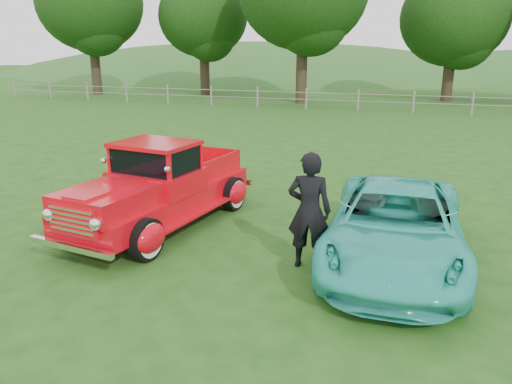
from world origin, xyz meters
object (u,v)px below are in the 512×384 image
(tree_mid_west, at_px, (203,17))
(man, at_px, (309,211))
(tree_near_east, at_px, (454,18))
(tree_far_west, at_px, (90,3))
(red_pickup, at_px, (159,189))
(teal_sedan, at_px, (396,226))

(tree_mid_west, height_order, man, tree_mid_west)
(tree_near_east, bearing_deg, man, -96.77)
(man, bearing_deg, tree_far_west, -52.72)
(tree_near_east, distance_m, man, 28.79)
(red_pickup, distance_m, man, 3.48)
(red_pickup, xyz_separation_m, man, (3.32, -1.03, 0.20))
(tree_near_east, relative_size, teal_sedan, 1.72)
(red_pickup, xyz_separation_m, teal_sedan, (4.70, -0.43, -0.12))
(tree_near_east, xyz_separation_m, man, (-3.36, -28.28, -4.25))
(tree_mid_west, height_order, teal_sedan, tree_mid_west)
(tree_far_west, height_order, teal_sedan, tree_far_west)
(tree_mid_west, bearing_deg, teal_sedan, -60.62)
(tree_far_west, distance_m, man, 33.73)
(tree_mid_west, xyz_separation_m, teal_sedan, (15.02, -26.68, -4.88))
(tree_near_east, bearing_deg, teal_sedan, -94.09)
(red_pickup, relative_size, man, 2.61)
(tree_far_west, xyz_separation_m, tree_mid_west, (8.00, 2.00, -0.94))
(red_pickup, bearing_deg, tree_mid_west, 120.36)
(tree_mid_west, height_order, tree_near_east, tree_mid_west)
(tree_far_west, bearing_deg, tree_mid_west, 14.04)
(teal_sedan, distance_m, man, 1.53)
(tree_far_west, relative_size, tree_mid_west, 1.17)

